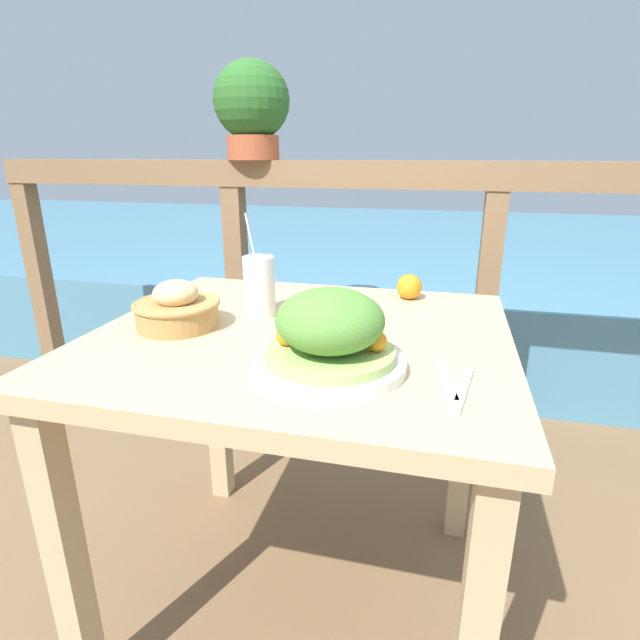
{
  "coord_description": "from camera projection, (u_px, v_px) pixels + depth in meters",
  "views": [
    {
      "loc": [
        0.3,
        -1.03,
        1.17
      ],
      "look_at": [
        0.07,
        -0.08,
        0.84
      ],
      "focal_mm": 28.0,
      "sensor_mm": 36.0,
      "label": 1
    }
  ],
  "objects": [
    {
      "name": "salad_plate",
      "position": [
        330.0,
        335.0,
        0.92
      ],
      "size": [
        0.29,
        0.29,
        0.15
      ],
      "color": "silver",
      "rests_on": "patio_table"
    },
    {
      "name": "railing_fence",
      "position": [
        355.0,
        259.0,
        1.77
      ],
      "size": [
        2.8,
        0.08,
        1.14
      ],
      "color": "brown",
      "rests_on": "ground_plane"
    },
    {
      "name": "bread_basket",
      "position": [
        177.0,
        308.0,
        1.15
      ],
      "size": [
        0.2,
        0.2,
        0.11
      ],
      "color": "#AD7F47",
      "rests_on": "patio_table"
    },
    {
      "name": "orange_near_basket",
      "position": [
        409.0,
        287.0,
        1.38
      ],
      "size": [
        0.07,
        0.07,
        0.07
      ],
      "color": "orange",
      "rests_on": "patio_table"
    },
    {
      "name": "potted_plant",
      "position": [
        252.0,
        107.0,
        1.69
      ],
      "size": [
        0.26,
        0.26,
        0.32
      ],
      "color": "#A34C2D",
      "rests_on": "railing_fence"
    },
    {
      "name": "knife",
      "position": [
        463.0,
        390.0,
        0.85
      ],
      "size": [
        0.04,
        0.18,
        0.0
      ],
      "color": "silver",
      "rests_on": "patio_table"
    },
    {
      "name": "fork",
      "position": [
        446.0,
        378.0,
        0.9
      ],
      "size": [
        0.04,
        0.18,
        0.0
      ],
      "color": "silver",
      "rests_on": "patio_table"
    },
    {
      "name": "drink_glass",
      "position": [
        259.0,
        286.0,
        1.23
      ],
      "size": [
        0.08,
        0.08,
        0.25
      ],
      "color": "silver",
      "rests_on": "patio_table"
    },
    {
      "name": "ground_plane",
      "position": [
        304.0,
        595.0,
        1.38
      ],
      "size": [
        12.0,
        12.0,
        0.0
      ],
      "primitive_type": "plane",
      "color": "brown"
    },
    {
      "name": "orange_near_glass",
      "position": [
        300.0,
        309.0,
        1.17
      ],
      "size": [
        0.07,
        0.07,
        0.07
      ],
      "color": "orange",
      "rests_on": "patio_table"
    },
    {
      "name": "sea_backdrop",
      "position": [
        406.0,
        265.0,
        4.25
      ],
      "size": [
        12.0,
        4.0,
        0.5
      ],
      "color": "teal",
      "rests_on": "ground_plane"
    },
    {
      "name": "patio_table",
      "position": [
        301.0,
        379.0,
        1.17
      ],
      "size": [
        0.93,
        0.84,
        0.78
      ],
      "color": "tan",
      "rests_on": "ground_plane"
    }
  ]
}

